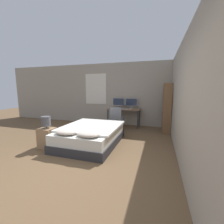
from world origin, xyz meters
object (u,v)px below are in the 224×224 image
object	(u,v)px
nightstand	(47,138)
office_chair	(117,121)
computer_mouse	(130,109)
desk	(124,111)
bed	(91,135)
monitor_left	(118,102)
bedside_lamp	(46,121)
monitor_right	(131,103)
keyboard	(123,109)
bookshelf	(167,106)

from	to	relation	value
nightstand	office_chair	bearing A→B (deg)	58.51
computer_mouse	office_chair	bearing A→B (deg)	-127.96
desk	nightstand	bearing A→B (deg)	-116.68
desk	bed	bearing A→B (deg)	-100.84
desk	office_chair	bearing A→B (deg)	-98.92
desk	monitor_left	world-z (taller)	monitor_left
bed	bedside_lamp	xyz separation A→B (m)	(-1.01, -0.59, 0.46)
computer_mouse	bedside_lamp	bearing A→B (deg)	-122.81
nightstand	monitor_left	distance (m)	3.37
desk	computer_mouse	size ratio (longest dim) A/B	19.42
bedside_lamp	monitor_right	xyz separation A→B (m)	(1.73, 3.07, 0.28)
bed	bedside_lamp	world-z (taller)	bedside_lamp
office_chair	keyboard	bearing A→B (deg)	78.16
nightstand	bookshelf	size ratio (longest dim) A/B	0.30
nightstand	monitor_left	world-z (taller)	monitor_left
monitor_right	bookshelf	distance (m)	1.49
bedside_lamp	desk	xyz separation A→B (m)	(1.45, 2.89, -0.07)
monitor_right	computer_mouse	distance (m)	0.42
bed	computer_mouse	bearing A→B (deg)	70.84
monitor_right	office_chair	xyz separation A→B (m)	(-0.39, -0.88, -0.63)
computer_mouse	desk	bearing A→B (deg)	149.52
desk	monitor_right	xyz separation A→B (m)	(0.28, 0.18, 0.36)
computer_mouse	office_chair	xyz separation A→B (m)	(-0.41, -0.52, -0.40)
monitor_left	office_chair	world-z (taller)	monitor_left
office_chair	desk	bearing A→B (deg)	81.08
bedside_lamp	monitor_right	bearing A→B (deg)	60.58
monitor_right	desk	bearing A→B (deg)	-147.27
monitor_left	bedside_lamp	bearing A→B (deg)	-110.93
keyboard	monitor_left	bearing A→B (deg)	128.15
office_chair	bookshelf	distance (m)	1.93
desk	keyboard	world-z (taller)	keyboard
bedside_lamp	keyboard	size ratio (longest dim) A/B	0.78
monitor_left	bed	bearing A→B (deg)	-93.75
bed	nightstand	distance (m)	1.17
bed	desk	bearing A→B (deg)	79.16
desk	monitor_right	distance (m)	0.49
bedside_lamp	monitor_right	world-z (taller)	monitor_right
nightstand	bookshelf	xyz separation A→B (m)	(3.14, 2.59, 0.71)
bed	monitor_left	size ratio (longest dim) A/B	3.99
keyboard	nightstand	bearing A→B (deg)	-118.15
nightstand	bedside_lamp	distance (m)	0.46
keyboard	office_chair	size ratio (longest dim) A/B	0.45
bedside_lamp	bookshelf	world-z (taller)	bookshelf
bed	monitor_right	size ratio (longest dim) A/B	3.99
desk	bookshelf	distance (m)	1.74
desk	computer_mouse	distance (m)	0.37
bookshelf	desk	bearing A→B (deg)	169.81
bed	keyboard	size ratio (longest dim) A/B	4.84
computer_mouse	bookshelf	bearing A→B (deg)	-5.25
nightstand	office_chair	distance (m)	2.58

